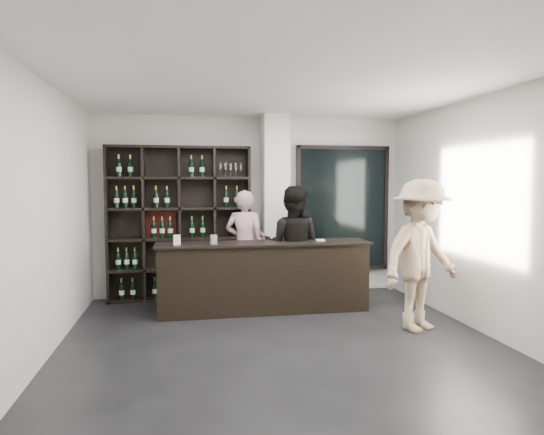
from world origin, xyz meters
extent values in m
cube|color=black|center=(0.00, 0.00, -0.01)|extent=(5.00, 5.50, 0.01)
cube|color=silver|center=(0.35, 2.47, 1.45)|extent=(0.40, 0.40, 2.90)
cube|color=black|center=(1.55, 2.69, 1.40)|extent=(1.60, 0.08, 2.10)
cube|color=black|center=(1.55, 2.69, 1.40)|extent=(1.48, 0.02, 1.98)
cube|color=black|center=(0.03, 1.60, 0.48)|extent=(2.95, 0.55, 0.97)
cube|color=black|center=(0.03, 1.60, 0.98)|extent=(3.03, 0.63, 0.03)
imported|color=#D6A4A9|center=(-0.15, 2.40, 0.86)|extent=(0.73, 0.61, 1.72)
imported|color=black|center=(0.49, 1.85, 0.89)|extent=(1.06, 0.95, 1.79)
imported|color=tan|center=(1.80, 0.40, 0.94)|extent=(1.39, 1.12, 1.88)
cylinder|color=silver|center=(-0.68, 1.53, 1.06)|extent=(0.12, 0.12, 0.13)
cube|color=white|center=(0.86, 1.62, 1.00)|extent=(0.13, 0.13, 0.02)
cube|color=white|center=(-1.18, 1.51, 1.06)|extent=(0.10, 0.06, 0.14)
camera|label=1|loc=(-1.07, -5.12, 1.84)|focal=32.00mm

